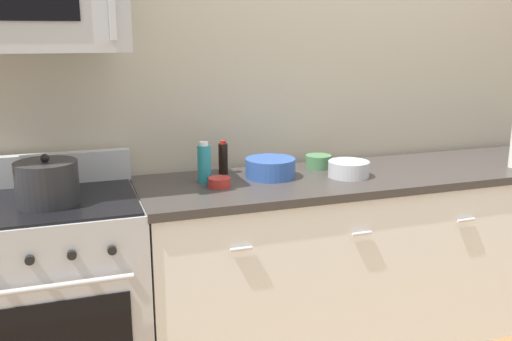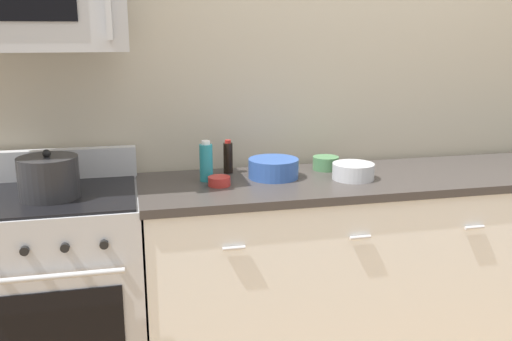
% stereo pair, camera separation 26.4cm
% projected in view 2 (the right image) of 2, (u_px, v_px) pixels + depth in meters
% --- Properties ---
extents(ground_plane, '(6.76, 6.76, 0.00)m').
position_uv_depth(ground_plane, '(380.00, 336.00, 3.08)').
color(ground_plane, olive).
extents(back_wall, '(5.63, 0.10, 2.70)m').
position_uv_depth(back_wall, '(362.00, 83.00, 3.15)').
color(back_wall, '#9E937F').
rests_on(back_wall, ground_plane).
extents(counter_unit, '(2.54, 0.66, 0.92)m').
position_uv_depth(counter_unit, '(385.00, 258.00, 2.97)').
color(counter_unit, white).
rests_on(counter_unit, ground_plane).
extents(range_oven, '(0.76, 0.69, 1.07)m').
position_uv_depth(range_oven, '(61.00, 287.00, 2.61)').
color(range_oven, '#B7BABF').
rests_on(range_oven, ground_plane).
extents(microwave, '(0.74, 0.44, 0.40)m').
position_uv_depth(microwave, '(36.00, 3.00, 2.35)').
color(microwave, '#B7BABF').
extents(bottle_soy_sauce_dark, '(0.05, 0.05, 0.17)m').
position_uv_depth(bottle_soy_sauce_dark, '(228.00, 157.00, 2.88)').
color(bottle_soy_sauce_dark, black).
rests_on(bottle_soy_sauce_dark, countertop_slab).
extents(bottle_dish_soap, '(0.06, 0.06, 0.20)m').
position_uv_depth(bottle_dish_soap, '(206.00, 162.00, 2.72)').
color(bottle_dish_soap, teal).
rests_on(bottle_dish_soap, countertop_slab).
extents(bowl_steel_prep, '(0.21, 0.21, 0.08)m').
position_uv_depth(bowl_steel_prep, '(353.00, 171.00, 2.76)').
color(bowl_steel_prep, '#B2B5BA').
rests_on(bowl_steel_prep, countertop_slab).
extents(bowl_blue_mixing, '(0.25, 0.25, 0.10)m').
position_uv_depth(bowl_blue_mixing, '(273.00, 168.00, 2.79)').
color(bowl_blue_mixing, '#2D519E').
rests_on(bowl_blue_mixing, countertop_slab).
extents(bowl_red_small, '(0.11, 0.11, 0.04)m').
position_uv_depth(bowl_red_small, '(219.00, 181.00, 2.65)').
color(bowl_red_small, '#B72D28').
rests_on(bowl_red_small, countertop_slab).
extents(bowl_green_glaze, '(0.14, 0.14, 0.07)m').
position_uv_depth(bowl_green_glaze, '(326.00, 163.00, 2.96)').
color(bowl_green_glaze, '#477A4C').
rests_on(bowl_green_glaze, countertop_slab).
extents(stockpot, '(0.26, 0.26, 0.22)m').
position_uv_depth(stockpot, '(49.00, 177.00, 2.43)').
color(stockpot, '#262628').
rests_on(stockpot, range_oven).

